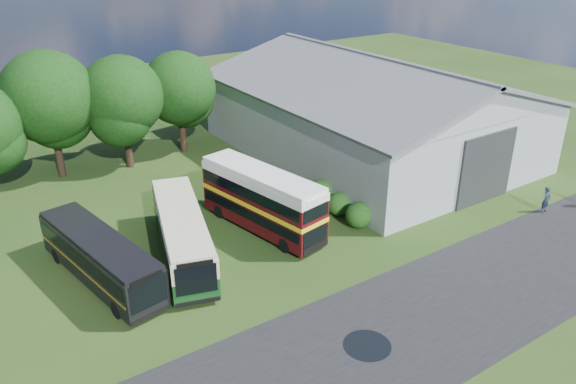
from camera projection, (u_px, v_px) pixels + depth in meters
ground at (350, 302)px, 28.43m from camera, size 120.00×120.00×0.00m
asphalt_road at (436, 312)px, 27.68m from camera, size 60.00×8.00×0.02m
puddle at (367, 346)px, 25.41m from camera, size 2.20×2.20×0.01m
storage_shed at (369, 103)px, 46.28m from camera, size 18.80×24.80×8.15m
tree_mid at (48, 97)px, 40.44m from camera, size 6.80×6.80×9.60m
tree_right_a at (122, 97)px, 42.43m from camera, size 6.26×6.26×8.83m
tree_right_b at (179, 88)px, 45.66m from camera, size 5.98×5.98×8.45m
shrub_front at (358, 226)px, 35.77m from camera, size 1.70×1.70×1.70m
shrub_mid at (338, 214)px, 37.28m from camera, size 1.60×1.60×1.60m
shrub_back at (320, 203)px, 38.78m from camera, size 1.80×1.80×1.80m
bus_green_single at (182, 234)px, 31.70m from camera, size 5.22×10.55×2.84m
bus_maroon_double at (262, 201)px, 34.65m from camera, size 3.95×9.35×3.90m
bus_dark_single at (100, 258)px, 29.55m from camera, size 3.91×10.04×2.70m
visitor_a at (546, 200)px, 37.14m from camera, size 0.68×0.46×1.80m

